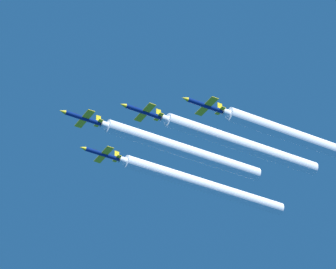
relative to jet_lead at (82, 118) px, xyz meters
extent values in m
cylinder|color=navy|center=(0.00, -0.34, -0.03)|extent=(1.18, 10.21, 1.18)
cone|color=yellow|center=(0.00, 5.62, -0.03)|extent=(1.12, 1.72, 1.12)
ellipsoid|color=black|center=(0.00, 1.91, 0.47)|extent=(0.65, 2.36, 0.53)
cube|color=yellow|center=(0.00, -0.85, -0.12)|extent=(8.60, 2.04, 0.13)
cube|color=yellow|center=(0.00, -4.97, -0.03)|extent=(3.65, 1.18, 0.13)
cube|color=yellow|center=(0.00, -4.88, 1.47)|extent=(0.11, 1.40, 1.83)
cylinder|color=black|center=(0.00, -5.71, -0.03)|extent=(0.89, 0.64, 0.89)
cylinder|color=navy|center=(-12.16, -11.97, -1.51)|extent=(1.18, 10.21, 1.18)
cone|color=yellow|center=(-12.16, -6.01, -1.51)|extent=(1.12, 1.72, 1.12)
ellipsoid|color=black|center=(-12.16, -9.72, -1.00)|extent=(0.65, 2.36, 0.53)
cube|color=yellow|center=(-12.16, -12.48, -1.59)|extent=(8.60, 2.04, 0.13)
cube|color=yellow|center=(-12.16, -16.60, -1.51)|extent=(3.65, 1.18, 0.13)
cube|color=yellow|center=(-12.16, -16.52, 0.00)|extent=(0.11, 1.40, 1.83)
cylinder|color=black|center=(-12.16, -17.34, -1.51)|extent=(0.89, 0.64, 0.89)
cylinder|color=navy|center=(11.08, -11.63, -1.22)|extent=(1.18, 10.21, 1.18)
cone|color=yellow|center=(11.08, -5.67, -1.22)|extent=(1.12, 1.72, 1.12)
ellipsoid|color=black|center=(11.08, -9.39, -0.72)|extent=(0.65, 2.36, 0.53)
cube|color=yellow|center=(11.08, -12.14, -1.31)|extent=(8.60, 2.04, 0.13)
cube|color=yellow|center=(11.08, -16.26, -1.22)|extent=(3.65, 1.18, 0.13)
cube|color=yellow|center=(11.08, -16.18, 0.29)|extent=(0.11, 1.40, 1.83)
cylinder|color=black|center=(11.08, -17.00, -1.22)|extent=(0.89, 0.64, 0.89)
cylinder|color=navy|center=(-23.85, -23.64, -2.78)|extent=(1.18, 10.21, 1.18)
cone|color=yellow|center=(-23.85, -17.68, -2.78)|extent=(1.12, 1.72, 1.12)
ellipsoid|color=black|center=(-23.85, -21.40, -2.28)|extent=(0.65, 2.36, 0.53)
cube|color=yellow|center=(-23.85, -24.15, -2.87)|extent=(8.60, 2.04, 0.13)
cube|color=yellow|center=(-23.85, -28.27, -2.78)|extent=(3.65, 1.18, 0.13)
cube|color=yellow|center=(-23.85, -28.19, -1.28)|extent=(0.11, 1.40, 1.83)
cylinder|color=black|center=(-23.85, -29.01, -2.78)|extent=(0.89, 0.64, 0.89)
cylinder|color=white|center=(0.00, -26.70, -0.03)|extent=(1.98, 41.92, 1.98)
cylinder|color=white|center=(0.00, -31.73, -0.03)|extent=(3.76, 48.21, 3.76)
cylinder|color=white|center=(-12.16, -38.09, -1.51)|extent=(1.98, 41.44, 1.98)
cylinder|color=white|center=(-12.16, -43.06, -1.51)|extent=(3.76, 47.65, 3.76)
cylinder|color=white|center=(11.08, -39.81, -1.22)|extent=(1.98, 45.56, 1.98)
cylinder|color=white|center=(11.08, -45.28, -1.22)|extent=(3.76, 52.39, 3.76)
cylinder|color=white|center=(-23.85, -50.83, -2.78)|extent=(1.98, 43.57, 1.98)
cylinder|color=white|center=(-23.85, -56.06, -2.78)|extent=(3.76, 50.11, 3.76)
camera|label=1|loc=(-203.10, 89.20, -161.43)|focal=110.47mm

